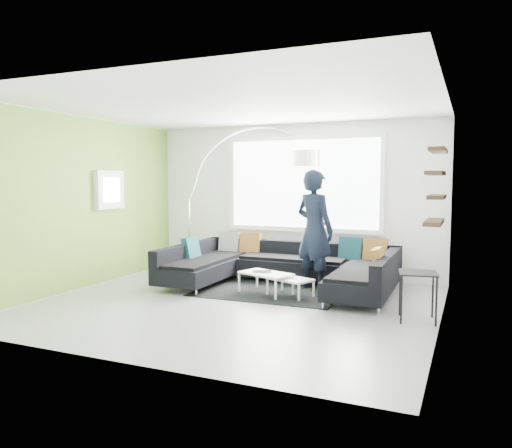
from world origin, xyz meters
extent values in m
plane|color=gray|center=(0.00, 0.00, 0.00)|extent=(5.50, 5.50, 0.00)
cube|color=silver|center=(0.00, 2.50, 1.40)|extent=(5.50, 0.04, 2.80)
cube|color=silver|center=(0.00, -2.50, 1.40)|extent=(5.50, 0.04, 2.80)
cube|color=silver|center=(-2.75, 0.00, 1.40)|extent=(0.04, 5.00, 2.80)
cube|color=silver|center=(2.75, 0.00, 1.40)|extent=(0.04, 5.00, 2.80)
cube|color=silver|center=(0.00, 0.00, 2.80)|extent=(5.50, 5.00, 0.04)
cube|color=#6B9E33|center=(-2.74, 0.00, 1.40)|extent=(0.01, 5.00, 2.80)
cube|color=white|center=(0.20, 2.46, 1.70)|extent=(2.96, 0.06, 1.68)
cube|color=white|center=(-2.68, 0.60, 1.60)|extent=(0.12, 0.66, 0.66)
cube|color=black|center=(2.64, 0.40, 1.70)|extent=(0.20, 1.24, 0.95)
cube|color=black|center=(0.23, 1.23, 0.19)|extent=(3.61, 2.25, 0.38)
cube|color=black|center=(0.23, 1.23, 0.52)|extent=(3.61, 2.25, 0.28)
cube|color=brown|center=(0.23, 1.23, 0.58)|extent=(3.21, 0.22, 0.40)
cube|color=black|center=(0.16, 0.98, 0.01)|extent=(2.30, 1.71, 0.01)
cube|color=white|center=(0.36, 0.76, 0.17)|extent=(1.17, 0.91, 0.34)
cube|color=black|center=(2.47, 0.16, 0.31)|extent=(0.52, 0.52, 0.62)
imported|color=black|center=(0.75, 1.40, 0.97)|extent=(1.05, 0.99, 1.93)
imported|color=black|center=(0.12, 0.74, 0.35)|extent=(0.48, 0.47, 0.02)
camera|label=1|loc=(3.06, -6.29, 1.76)|focal=35.00mm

